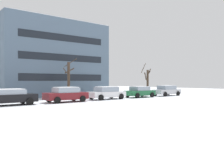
% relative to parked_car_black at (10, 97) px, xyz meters
% --- Properties ---
extents(parked_car_black, '(4.50, 2.15, 1.44)m').
position_rel_parked_car_black_xyz_m(parked_car_black, '(0.00, 0.00, 0.00)').
color(parked_car_black, black).
rests_on(parked_car_black, ground).
extents(parked_car_maroon, '(4.34, 2.09, 1.52)m').
position_rel_parked_car_black_xyz_m(parked_car_maroon, '(5.41, -0.19, 0.03)').
color(parked_car_maroon, maroon).
rests_on(parked_car_maroon, ground).
extents(parked_car_white, '(4.55, 2.11, 1.49)m').
position_rel_parked_car_black_xyz_m(parked_car_white, '(10.82, 0.16, 0.01)').
color(parked_car_white, white).
rests_on(parked_car_white, ground).
extents(parked_car_green, '(4.16, 2.05, 1.44)m').
position_rel_parked_car_black_xyz_m(parked_car_green, '(16.23, 0.09, -0.01)').
color(parked_car_green, '#1E6038').
rests_on(parked_car_green, ground).
extents(parked_car_silver, '(4.52, 2.01, 1.50)m').
position_rel_parked_car_black_xyz_m(parked_car_silver, '(21.64, 0.03, 0.02)').
color(parked_car_silver, silver).
rests_on(parked_car_silver, ground).
extents(tree_far_mid, '(1.41, 1.31, 4.83)m').
position_rel_parked_car_black_xyz_m(tree_far_mid, '(20.18, 2.44, 1.34)').
color(tree_far_mid, '#423326').
rests_on(tree_far_mid, ground).
extents(tree_far_right, '(1.86, 1.86, 4.96)m').
position_rel_parked_car_black_xyz_m(tree_far_right, '(8.03, 4.09, 1.61)').
color(tree_far_right, '#423326').
rests_on(tree_far_right, ground).
extents(building_far_right, '(14.88, 9.81, 10.51)m').
position_rel_parked_car_black_xyz_m(building_far_right, '(8.73, 11.46, 4.51)').
color(building_far_right, slate).
rests_on(building_far_right, ground).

